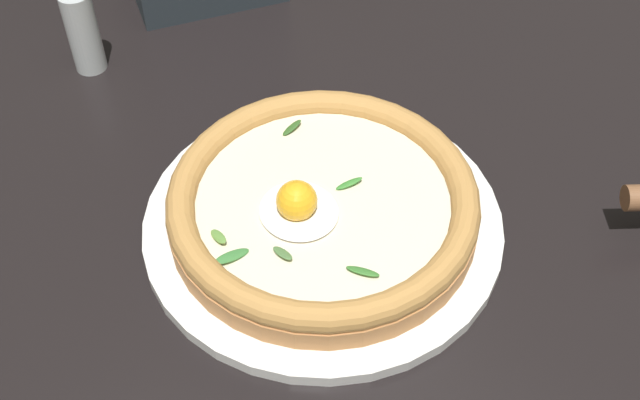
{
  "coord_description": "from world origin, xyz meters",
  "views": [
    {
      "loc": [
        0.37,
        -0.27,
        0.54
      ],
      "look_at": [
        -0.0,
        -0.01,
        0.03
      ],
      "focal_mm": 46.11,
      "sensor_mm": 36.0,
      "label": 1
    }
  ],
  "objects": [
    {
      "name": "ground_plane",
      "position": [
        0.0,
        0.0,
        -0.01
      ],
      "size": [
        2.4,
        2.4,
        0.03
      ],
      "primitive_type": "cube",
      "color": "black",
      "rests_on": "ground"
    },
    {
      "name": "pizza_plate",
      "position": [
        -0.0,
        -0.01,
        0.01
      ],
      "size": [
        0.3,
        0.3,
        0.01
      ],
      "primitive_type": "cylinder",
      "color": "white",
      "rests_on": "ground"
    },
    {
      "name": "pizza",
      "position": [
        -0.0,
        -0.01,
        0.03
      ],
      "size": [
        0.26,
        0.26,
        0.06
      ],
      "color": "#C3824A",
      "rests_on": "pizza_plate"
    },
    {
      "name": "pepper_shaker",
      "position": [
        -0.32,
        -0.07,
        0.04
      ],
      "size": [
        0.03,
        0.03,
        0.09
      ],
      "primitive_type": "cylinder",
      "color": "silver",
      "rests_on": "ground"
    }
  ]
}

